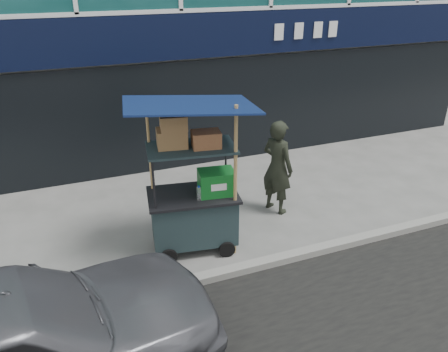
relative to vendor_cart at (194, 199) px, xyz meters
name	(u,v)px	position (x,y,z in m)	size (l,w,h in m)	color
ground	(259,259)	(0.82, -0.71, -0.89)	(80.00, 80.00, 0.00)	#61625D
curb	(265,263)	(0.82, -0.91, -0.83)	(80.00, 0.18, 0.12)	gray
vendor_cart	(194,199)	(0.00, 0.00, 0.00)	(2.04, 1.59, 2.52)	#1B292E
vendor_man	(277,167)	(1.79, 0.60, 0.01)	(0.65, 0.43, 1.78)	black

